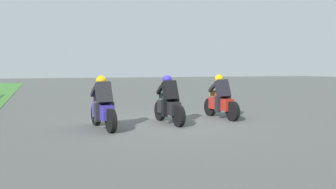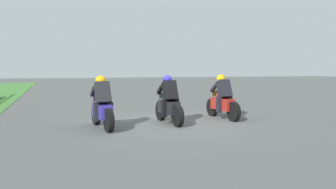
# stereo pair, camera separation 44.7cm
# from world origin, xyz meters

# --- Properties ---
(ground_plane) EXTENTS (120.00, 120.00, 0.00)m
(ground_plane) POSITION_xyz_m (0.00, 0.00, 0.00)
(ground_plane) COLOR #4F514E
(rider_lane_a) EXTENTS (2.04, 0.55, 1.51)m
(rider_lane_a) POSITION_xyz_m (0.27, -2.12, 0.62)
(rider_lane_a) COLOR black
(rider_lane_a) RESTS_ON ground_plane
(rider_lane_b) EXTENTS (2.04, 0.55, 1.51)m
(rider_lane_b) POSITION_xyz_m (-0.14, -0.04, 0.62)
(rider_lane_b) COLOR black
(rider_lane_b) RESTS_ON ground_plane
(rider_lane_c) EXTENTS (2.04, 0.58, 1.51)m
(rider_lane_c) POSITION_xyz_m (-0.38, 2.05, 0.62)
(rider_lane_c) COLOR black
(rider_lane_c) RESTS_ON ground_plane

